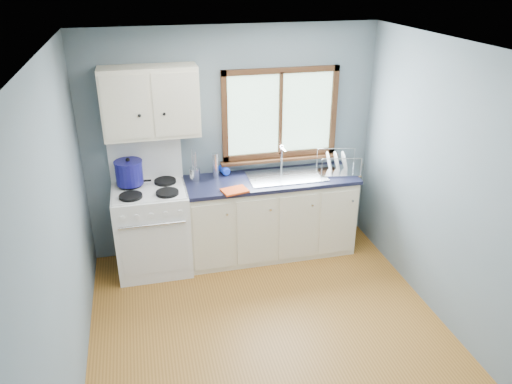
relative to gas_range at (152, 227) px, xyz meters
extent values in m
cube|color=#9C6425|center=(0.95, -1.47, -0.50)|extent=(3.20, 3.60, 0.02)
cube|color=white|center=(0.95, -1.47, 2.02)|extent=(3.20, 3.60, 0.02)
cube|color=slate|center=(0.95, 0.34, 0.76)|extent=(3.20, 0.02, 2.50)
cube|color=slate|center=(-0.66, -1.47, 0.76)|extent=(0.02, 3.60, 2.50)
cube|color=slate|center=(2.56, -1.47, 0.76)|extent=(0.02, 3.60, 2.50)
cube|color=white|center=(0.00, -0.01, -0.03)|extent=(0.76, 0.65, 0.92)
cube|color=white|center=(0.00, 0.30, 0.65)|extent=(0.76, 0.05, 0.44)
cube|color=silver|center=(0.00, -0.01, 0.43)|extent=(0.72, 0.59, 0.01)
cylinder|color=black|center=(-0.18, -0.16, 0.45)|extent=(0.23, 0.23, 0.03)
cylinder|color=black|center=(0.18, -0.16, 0.45)|extent=(0.23, 0.23, 0.03)
cylinder|color=black|center=(-0.18, 0.14, 0.45)|extent=(0.23, 0.23, 0.03)
cylinder|color=black|center=(0.18, 0.14, 0.45)|extent=(0.23, 0.23, 0.03)
cylinder|color=silver|center=(0.00, -0.35, 0.21)|extent=(0.66, 0.02, 0.02)
cube|color=silver|center=(0.00, -0.33, -0.09)|extent=(0.66, 0.01, 0.55)
cube|color=beige|center=(1.31, 0.02, -0.05)|extent=(1.85, 0.60, 0.88)
cube|color=black|center=(1.31, 0.04, -0.45)|extent=(1.85, 0.54, 0.08)
cube|color=black|center=(1.31, 0.02, 0.41)|extent=(1.89, 0.64, 0.04)
cube|color=silver|center=(1.49, 0.02, 0.43)|extent=(0.84, 0.46, 0.01)
cube|color=silver|center=(1.29, 0.02, 0.36)|extent=(0.36, 0.40, 0.14)
cube|color=silver|center=(1.69, 0.02, 0.36)|extent=(0.36, 0.40, 0.14)
cylinder|color=silver|center=(1.49, 0.22, 0.57)|extent=(0.02, 0.02, 0.28)
cylinder|color=silver|center=(1.49, 0.15, 0.70)|extent=(0.02, 0.16, 0.02)
sphere|color=silver|center=(1.49, 0.22, 0.71)|extent=(0.04, 0.04, 0.04)
cube|color=#9EC6A8|center=(1.49, 0.32, 1.06)|extent=(1.22, 0.01, 0.92)
cube|color=#462815|center=(1.49, 0.30, 1.53)|extent=(1.30, 0.05, 0.06)
cube|color=#462815|center=(1.49, 0.30, 0.59)|extent=(1.30, 0.05, 0.06)
cube|color=#462815|center=(0.87, 0.30, 1.06)|extent=(0.06, 0.05, 1.00)
cube|color=#462815|center=(2.10, 0.30, 1.06)|extent=(0.06, 0.05, 1.00)
cube|color=#462815|center=(1.49, 0.30, 1.06)|extent=(0.03, 0.05, 0.92)
cube|color=#462815|center=(1.49, 0.27, 0.54)|extent=(1.36, 0.10, 0.03)
cube|color=beige|center=(0.10, 0.16, 1.31)|extent=(0.95, 0.32, 0.70)
cube|color=beige|center=(-0.14, -0.01, 1.31)|extent=(0.44, 0.01, 0.62)
cube|color=beige|center=(0.34, -0.01, 1.31)|extent=(0.44, 0.01, 0.62)
sphere|color=black|center=(-0.02, -0.02, 1.23)|extent=(0.03, 0.03, 0.03)
sphere|color=black|center=(0.22, -0.02, 1.23)|extent=(0.03, 0.03, 0.03)
cylinder|color=black|center=(-0.20, 0.13, 0.49)|extent=(0.25, 0.25, 0.05)
cube|color=black|center=(-0.03, 0.12, 0.49)|extent=(0.13, 0.04, 0.01)
cylinder|color=navy|center=(-0.18, 0.13, 0.58)|extent=(0.31, 0.31, 0.24)
cylinder|color=navy|center=(-0.18, 0.13, 0.71)|extent=(0.32, 0.32, 0.02)
sphere|color=black|center=(-0.18, 0.13, 0.73)|extent=(0.05, 0.05, 0.04)
cylinder|color=silver|center=(0.50, 0.16, 0.50)|extent=(0.12, 0.12, 0.14)
cylinder|color=silver|center=(0.52, 0.16, 0.64)|extent=(0.01, 0.01, 0.21)
cylinder|color=silver|center=(0.48, 0.17, 0.66)|extent=(0.01, 0.01, 0.24)
cylinder|color=silver|center=(0.50, 0.14, 0.63)|extent=(0.01, 0.01, 0.19)
cylinder|color=silver|center=(0.73, 0.17, 0.57)|extent=(0.08, 0.08, 0.28)
imported|color=blue|center=(0.86, 0.18, 0.55)|extent=(0.11, 0.11, 0.24)
cube|color=#D34617|center=(0.86, -0.23, 0.44)|extent=(0.29, 0.24, 0.02)
cube|color=silver|center=(2.09, 0.02, 0.43)|extent=(0.51, 0.42, 0.02)
cylinder|color=silver|center=(1.85, -0.10, 0.53)|extent=(0.01, 0.01, 0.22)
cylinder|color=silver|center=(2.27, -0.18, 0.53)|extent=(0.01, 0.01, 0.22)
cylinder|color=silver|center=(1.91, 0.22, 0.53)|extent=(0.01, 0.01, 0.22)
cylinder|color=silver|center=(2.33, 0.14, 0.53)|extent=(0.01, 0.01, 0.22)
cylinder|color=silver|center=(2.06, -0.14, 0.64)|extent=(0.42, 0.09, 0.01)
cylinder|color=silver|center=(2.12, 0.18, 0.64)|extent=(0.42, 0.09, 0.01)
cylinder|color=white|center=(1.98, 0.04, 0.54)|extent=(0.10, 0.24, 0.23)
cylinder|color=white|center=(2.07, 0.03, 0.54)|extent=(0.10, 0.24, 0.23)
cylinder|color=white|center=(2.15, 0.01, 0.54)|extent=(0.10, 0.24, 0.23)
camera|label=1|loc=(-0.02, -4.80, 2.56)|focal=35.00mm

